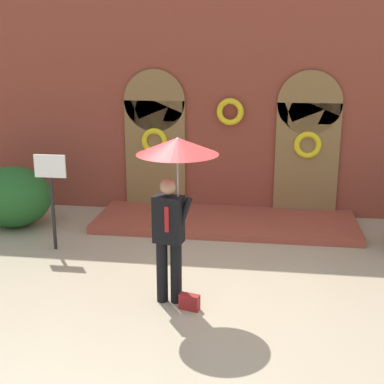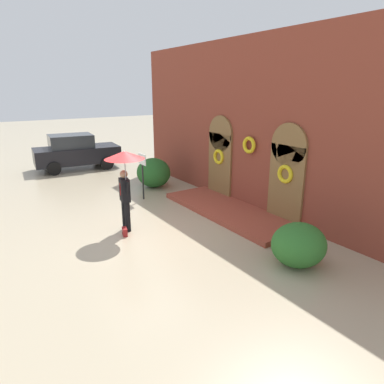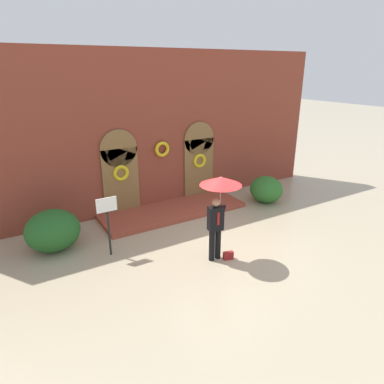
# 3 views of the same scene
# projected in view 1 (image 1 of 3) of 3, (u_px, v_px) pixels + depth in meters

# --- Properties ---
(ground_plane) EXTENTS (80.00, 80.00, 0.00)m
(ground_plane) POSITION_uv_depth(u_px,v_px,m) (208.00, 292.00, 7.89)
(ground_plane) COLOR tan
(building_facade) EXTENTS (14.00, 2.30, 5.60)m
(building_facade) POSITION_uv_depth(u_px,v_px,m) (232.00, 87.00, 11.14)
(building_facade) COLOR brown
(building_facade) RESTS_ON ground
(person_with_umbrella) EXTENTS (1.10, 1.10, 2.36)m
(person_with_umbrella) POSITION_uv_depth(u_px,v_px,m) (175.00, 171.00, 7.10)
(person_with_umbrella) COLOR black
(person_with_umbrella) RESTS_ON ground
(handbag) EXTENTS (0.30, 0.19, 0.22)m
(handbag) POSITION_uv_depth(u_px,v_px,m) (189.00, 302.00, 7.36)
(handbag) COLOR maroon
(handbag) RESTS_ON ground
(sign_post) EXTENTS (0.56, 0.06, 1.72)m
(sign_post) POSITION_uv_depth(u_px,v_px,m) (51.00, 186.00, 9.26)
(sign_post) COLOR black
(sign_post) RESTS_ON ground
(shrub_left) EXTENTS (1.52, 1.37, 1.21)m
(shrub_left) POSITION_uv_depth(u_px,v_px,m) (13.00, 197.00, 10.64)
(shrub_left) COLOR #235B23
(shrub_left) RESTS_ON ground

